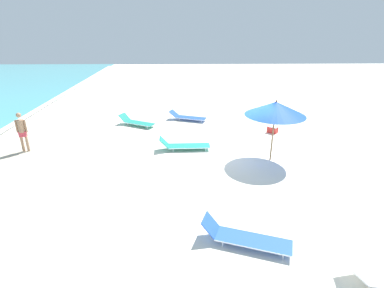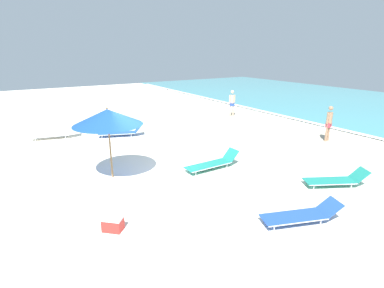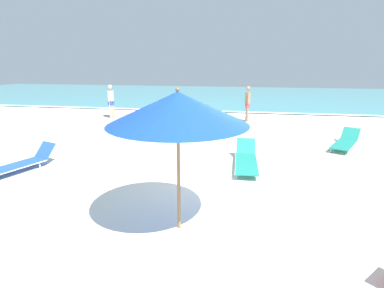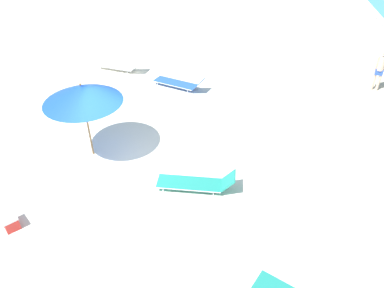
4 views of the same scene
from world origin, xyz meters
name	(u,v)px [view 4 (image 4 of 4)]	position (x,y,z in m)	size (l,w,h in m)	color
ground_plane	(132,169)	(0.00, 0.01, -0.08)	(60.00, 60.00, 0.16)	silver
beach_umbrella	(82,94)	(-0.48, -1.41, 2.19)	(2.36, 2.36, 2.53)	olive
sun_lounger_under_umbrella	(197,183)	(0.70, 2.14, 0.21)	(0.68, 2.25, 0.59)	#1E8475
sun_lounger_beside_umbrella	(121,66)	(-6.89, -2.41, 0.21)	(1.02, 2.28, 0.56)	white
sun_lounger_near_water_right	(180,83)	(-5.51, 0.61, 0.22)	(1.32, 2.34, 0.60)	blue
beachgoer_shoreline_child	(380,68)	(-6.46, 8.78, 1.00)	(0.27, 0.44, 1.76)	beige
cooler_box	(10,221)	(2.80, -2.41, 0.19)	(0.60, 0.61, 0.37)	red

